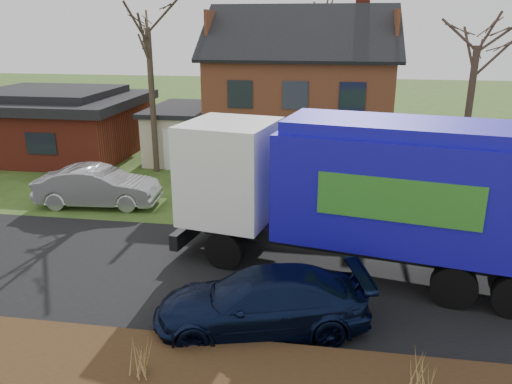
# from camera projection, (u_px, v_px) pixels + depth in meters

# --- Properties ---
(ground) EXTENTS (120.00, 120.00, 0.00)m
(ground) POSITION_uv_depth(u_px,v_px,m) (198.00, 272.00, 15.04)
(ground) COLOR #2F4A18
(ground) RESTS_ON ground
(road) EXTENTS (80.00, 7.00, 0.02)m
(road) POSITION_uv_depth(u_px,v_px,m) (198.00, 272.00, 15.04)
(road) COLOR black
(road) RESTS_ON ground
(main_house) EXTENTS (12.95, 8.95, 9.26)m
(main_house) POSITION_uv_depth(u_px,v_px,m) (291.00, 86.00, 26.58)
(main_house) COLOR beige
(main_house) RESTS_ON ground
(ranch_house) EXTENTS (9.80, 8.20, 3.70)m
(ranch_house) POSITION_uv_depth(u_px,v_px,m) (53.00, 123.00, 28.41)
(ranch_house) COLOR maroon
(ranch_house) RESTS_ON ground
(garbage_truck) EXTENTS (11.15, 4.92, 4.63)m
(garbage_truck) POSITION_uv_depth(u_px,v_px,m) (367.00, 187.00, 14.28)
(garbage_truck) COLOR black
(garbage_truck) RESTS_ON ground
(silver_sedan) EXTENTS (5.08, 2.17, 1.63)m
(silver_sedan) POSITION_uv_depth(u_px,v_px,m) (98.00, 186.00, 20.39)
(silver_sedan) COLOR #A2A5AA
(silver_sedan) RESTS_ON ground
(navy_wagon) EXTENTS (5.54, 3.32, 1.50)m
(navy_wagon) POSITION_uv_depth(u_px,v_px,m) (261.00, 302.00, 11.99)
(navy_wagon) COLOR black
(navy_wagon) RESTS_ON ground
(tree_front_west) EXTENTS (3.25, 3.25, 9.66)m
(tree_front_west) POSITION_uv_depth(u_px,v_px,m) (146.00, 5.00, 22.96)
(tree_front_west) COLOR #3E3125
(tree_front_west) RESTS_ON ground
(tree_front_east) EXTENTS (3.24, 3.24, 9.01)m
(tree_front_east) POSITION_uv_depth(u_px,v_px,m) (481.00, 19.00, 19.86)
(tree_front_east) COLOR #3A2B23
(tree_front_east) RESTS_ON ground
(tree_back) EXTENTS (3.22, 3.22, 10.20)m
(tree_back) POSITION_uv_depth(u_px,v_px,m) (325.00, 3.00, 33.12)
(tree_back) COLOR #403426
(tree_back) RESTS_ON ground
(grass_clump_mid) EXTENTS (0.32, 0.26, 0.89)m
(grass_clump_mid) POSITION_uv_depth(u_px,v_px,m) (140.00, 357.00, 10.00)
(grass_clump_mid) COLOR #A28247
(grass_clump_mid) RESTS_ON mulch_verge
(grass_clump_east) EXTENTS (0.38, 0.31, 0.95)m
(grass_clump_east) POSITION_uv_depth(u_px,v_px,m) (421.00, 375.00, 9.45)
(grass_clump_east) COLOR #9E7F46
(grass_clump_east) RESTS_ON mulch_verge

